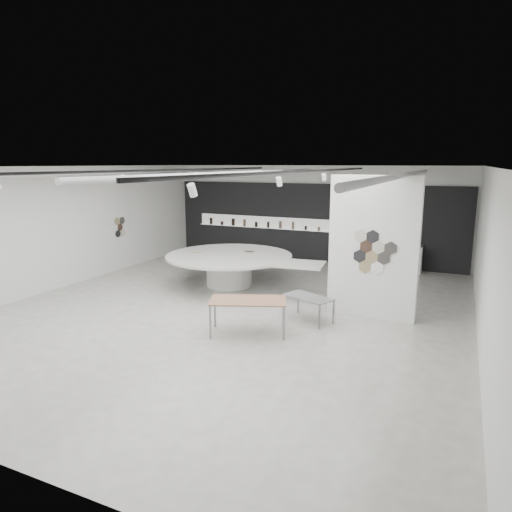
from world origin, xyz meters
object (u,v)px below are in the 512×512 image
at_px(display_island, 231,266).
at_px(sample_table_stone, 308,299).
at_px(partition_column, 373,248).
at_px(kitchen_counter, 397,258).
at_px(sample_table_wood, 248,302).

relative_size(display_island, sample_table_stone, 4.00).
height_order(partition_column, kitchen_counter, partition_column).
distance_m(partition_column, kitchen_counter, 5.68).
relative_size(sample_table_wood, kitchen_counter, 1.09).
distance_m(sample_table_wood, kitchen_counter, 8.24).
xyz_separation_m(partition_column, display_island, (-4.64, 1.19, -1.13)).
bearing_deg(display_island, kitchen_counter, 37.18).
relative_size(sample_table_stone, kitchen_counter, 0.77).
height_order(sample_table_wood, kitchen_counter, kitchen_counter).
bearing_deg(partition_column, display_island, 165.63).
xyz_separation_m(sample_table_wood, kitchen_counter, (2.28, 7.91, -0.25)).
height_order(display_island, sample_table_wood, display_island).
height_order(partition_column, display_island, partition_column).
relative_size(display_island, kitchen_counter, 3.10).
xyz_separation_m(partition_column, sample_table_wood, (-2.36, -2.38, -1.05)).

